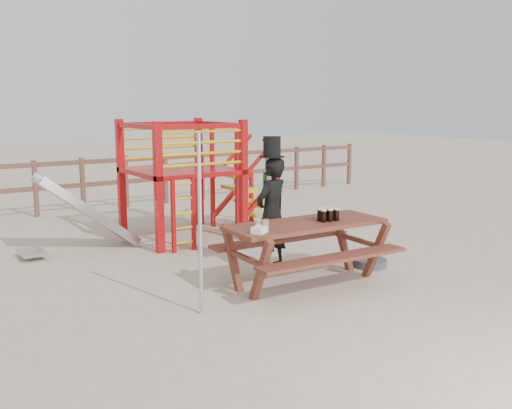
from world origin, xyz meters
name	(u,v)px	position (x,y,z in m)	size (l,w,h in m)	color
ground	(298,292)	(0.00, 0.00, 0.00)	(60.00, 60.00, 0.00)	#BBAC92
back_fence	(105,177)	(0.00, 7.00, 0.74)	(15.09, 0.09, 1.20)	brown
playground_fort	(178,178)	(0.12, 3.58, 1.07)	(4.71, 1.84, 2.10)	#AC0B0D
picnic_table	(306,245)	(0.31, 0.23, 0.53)	(2.23, 1.60, 0.83)	brown
man_with_hat	(272,210)	(0.36, 1.07, 0.86)	(0.68, 0.54, 1.92)	black
metal_pole	(200,225)	(-1.37, 0.04, 1.03)	(0.05, 0.05, 2.06)	#B2B2B7
parasol_base	(370,262)	(1.61, 0.33, 0.06)	(0.50, 0.50, 0.21)	#3E3E44
paper_bag	(259,230)	(-0.56, 0.06, 0.87)	(0.18, 0.14, 0.08)	white
stout_pints	(328,214)	(0.61, 0.15, 0.92)	(0.29, 0.19, 0.17)	black
empty_glasses	(262,223)	(-0.39, 0.24, 0.90)	(0.17, 0.37, 0.15)	silver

